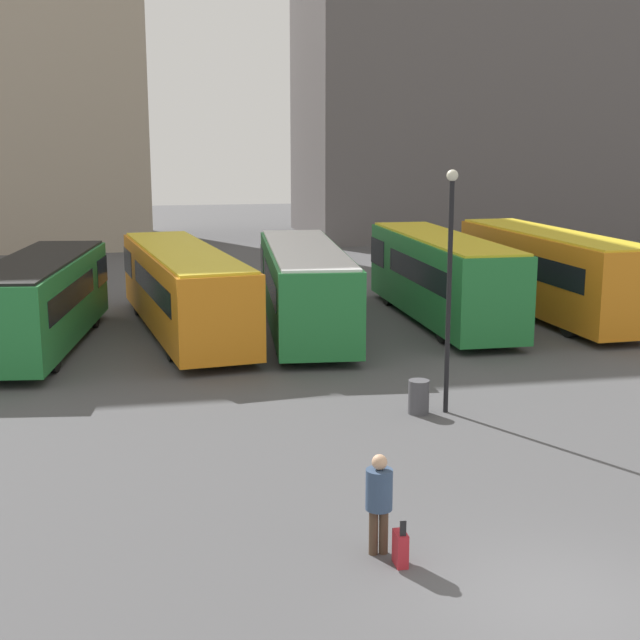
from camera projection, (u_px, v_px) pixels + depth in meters
The scene contains 10 objects.
ground_plane at pixel (564, 603), 13.15m from camera, with size 160.00×160.00×0.00m, color #4C4C4F.
bus_0 at pixel (40, 299), 28.82m from camera, with size 3.93×10.49×2.93m.
bus_1 at pixel (183, 287), 30.99m from camera, with size 4.16×12.45×2.96m.
bus_2 at pixel (304, 284), 31.44m from camera, with size 3.58×11.72×2.99m.
bus_3 at pixel (440, 275), 33.03m from camera, with size 2.54×11.26×3.19m.
bus_4 at pixel (548, 270), 33.94m from camera, with size 2.98×11.49×3.25m.
traveler at pixel (379, 495), 14.50m from camera, with size 0.45×0.45×1.72m.
suitcase at pixel (400, 548), 14.26m from camera, with size 0.19×0.38×0.81m.
lamp_post_0 at pixel (450, 273), 21.55m from camera, with size 0.28×0.28×5.99m.
trash_bin at pixel (419, 397), 22.07m from camera, with size 0.52×0.52×0.85m.
Camera 1 is at (-5.91, -11.09, 6.75)m, focal length 50.00 mm.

